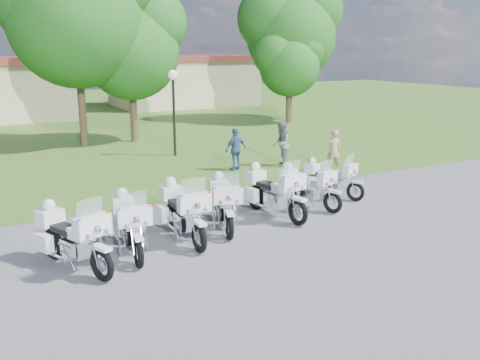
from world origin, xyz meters
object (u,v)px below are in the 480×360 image
motorcycle_2 (182,211)px  motorcycle_4 (273,191)px  motorcycle_3 (223,202)px  bystander_c (236,149)px  lamp_post (173,91)px  motorcycle_1 (129,223)px  bystander_b (281,144)px  motorcycle_6 (330,178)px  motorcycle_5 (307,186)px  bystander_a (334,151)px  motorcycle_0 (71,237)px

motorcycle_2 → motorcycle_4: size_ratio=1.00×
motorcycle_3 → bystander_c: bystander_c is taller
lamp_post → motorcycle_1: bearing=-117.1°
lamp_post → bystander_b: (2.97, -4.06, -1.96)m
motorcycle_6 → lamp_post: size_ratio=0.54×
motorcycle_5 → bystander_a: bystander_a is taller
lamp_post → bystander_a: lamp_post is taller
motorcycle_2 → motorcycle_6: 5.88m
motorcycle_6 → lamp_post: (-1.89, 8.66, 2.27)m
motorcycle_5 → lamp_post: bearing=-103.4°
motorcycle_0 → motorcycle_6: size_ratio=1.19×
lamp_post → bystander_c: 4.46m
bystander_a → motorcycle_1: bearing=38.4°
motorcycle_5 → lamp_post: 9.53m
motorcycle_4 → motorcycle_5: size_ratio=1.16×
motorcycle_4 → motorcycle_0: bearing=3.4°
motorcycle_2 → motorcycle_4: 3.04m
motorcycle_4 → bystander_c: (1.86, 5.69, 0.10)m
motorcycle_3 → bystander_c: 6.88m
motorcycle_1 → motorcycle_4: size_ratio=0.95×
motorcycle_1 → motorcycle_5: (5.81, 1.03, -0.05)m
motorcycle_2 → bystander_c: size_ratio=1.56×
motorcycle_1 → bystander_a: motorcycle_1 is taller
motorcycle_5 → motorcycle_6: size_ratio=1.10×
motorcycle_4 → bystander_a: size_ratio=1.59×
motorcycle_1 → motorcycle_6: size_ratio=1.21×
motorcycle_4 → motorcycle_2: bearing=2.6°
motorcycle_0 → motorcycle_6: bearing=171.7°
motorcycle_0 → bystander_c: size_ratio=1.47×
motorcycle_2 → motorcycle_3: 1.35m
motorcycle_4 → bystander_b: bystander_b is taller
motorcycle_5 → motorcycle_2: bearing=-6.4°
motorcycle_0 → motorcycle_6: (8.55, 1.97, -0.11)m
lamp_post → bystander_c: size_ratio=2.28×
motorcycle_6 → bystander_c: (-0.86, 4.84, 0.22)m
lamp_post → bystander_a: bearing=-53.7°
motorcycle_3 → bystander_b: size_ratio=1.30×
motorcycle_6 → bystander_b: size_ratio=1.12×
motorcycle_1 → motorcycle_3: bearing=-161.7°
motorcycle_2 → motorcycle_4: (3.00, 0.53, 0.00)m
motorcycle_5 → bystander_c: bearing=-111.9°
bystander_b → motorcycle_0: bearing=-18.6°
motorcycle_5 → bystander_a: size_ratio=1.38×
motorcycle_5 → bystander_b: 5.74m
motorcycle_2 → bystander_b: (6.80, 5.99, 0.19)m
motorcycle_4 → bystander_b: (3.81, 5.46, 0.18)m
motorcycle_4 → motorcycle_6: motorcycle_4 is taller
motorcycle_2 → motorcycle_5: (4.37, 0.80, -0.08)m
motorcycle_0 → bystander_b: (9.64, 6.58, 0.19)m
motorcycle_0 → bystander_a: 11.95m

